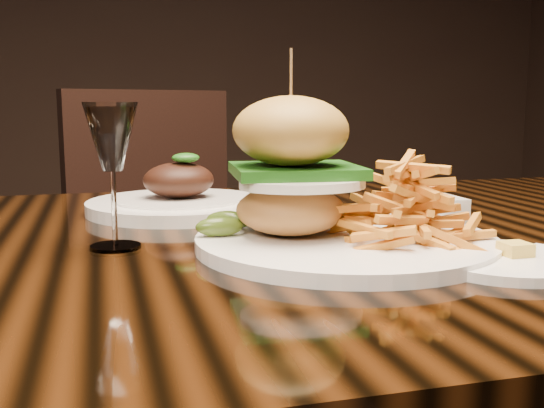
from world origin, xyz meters
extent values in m
plane|color=#4A3527|center=(0.00, 3.50, 1.40)|extent=(6.00, 0.00, 6.00)
cube|color=black|center=(0.00, 0.00, 0.73)|extent=(1.60, 0.90, 0.04)
cube|color=black|center=(0.74, 0.39, 0.35)|extent=(0.06, 0.06, 0.71)
cylinder|color=white|center=(0.09, -0.10, 0.76)|extent=(0.34, 0.34, 0.01)
ellipsoid|color=olive|center=(0.03, -0.08, 0.79)|extent=(0.12, 0.12, 0.06)
ellipsoid|color=silver|center=(0.04, -0.10, 0.83)|extent=(0.14, 0.11, 0.01)
ellipsoid|color=orange|center=(0.06, -0.12, 0.83)|extent=(0.03, 0.03, 0.01)
cube|color=#226719|center=(0.03, -0.08, 0.84)|extent=(0.15, 0.14, 0.01)
ellipsoid|color=olive|center=(0.03, -0.08, 0.88)|extent=(0.13, 0.13, 0.08)
cylinder|color=olive|center=(0.03, -0.08, 0.92)|extent=(0.00, 0.00, 0.10)
ellipsoid|color=#304713|center=(-0.05, -0.07, 0.78)|extent=(0.06, 0.02, 0.02)
ellipsoid|color=#304713|center=(-0.03, -0.03, 0.78)|extent=(0.06, 0.05, 0.02)
cylinder|color=white|center=(0.21, -0.22, 0.76)|extent=(0.17, 0.17, 0.01)
cube|color=gold|center=(0.22, -0.22, 0.77)|extent=(0.03, 0.03, 0.01)
cube|color=silver|center=(0.20, -0.19, 0.76)|extent=(0.14, 0.04, 0.00)
cube|color=white|center=(0.24, 0.00, 0.77)|extent=(0.09, 0.09, 0.04)
cylinder|color=white|center=(-0.16, -0.03, 0.75)|extent=(0.06, 0.06, 0.00)
cylinder|color=white|center=(-0.16, -0.03, 0.80)|extent=(0.01, 0.01, 0.08)
cone|color=white|center=(-0.16, -0.03, 0.88)|extent=(0.06, 0.06, 0.08)
cylinder|color=white|center=(-0.06, 0.20, 0.76)|extent=(0.28, 0.28, 0.02)
cylinder|color=white|center=(-0.06, 0.20, 0.76)|extent=(0.20, 0.20, 0.02)
ellipsoid|color=black|center=(-0.06, 0.20, 0.80)|extent=(0.11, 0.09, 0.05)
ellipsoid|color=#226719|center=(-0.05, 0.19, 0.83)|extent=(0.04, 0.03, 0.01)
cube|color=black|center=(0.01, 0.80, 0.45)|extent=(0.58, 0.58, 0.06)
cube|color=black|center=(-0.05, 1.00, 0.70)|extent=(0.45, 0.18, 0.50)
cylinder|color=black|center=(0.25, 0.67, 0.23)|extent=(0.04, 0.04, 0.45)
cylinder|color=black|center=(-0.23, 0.93, 0.23)|extent=(0.04, 0.04, 0.45)
cylinder|color=black|center=(0.14, 1.04, 0.23)|extent=(0.04, 0.04, 0.45)
camera|label=1|loc=(-0.18, -0.76, 0.91)|focal=42.00mm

